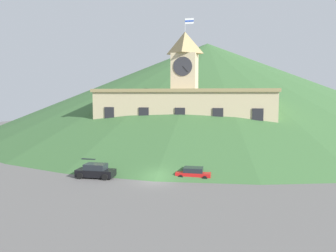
{
  "coord_description": "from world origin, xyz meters",
  "views": [
    {
      "loc": [
        10.05,
        -38.2,
        10.65
      ],
      "look_at": [
        0.0,
        7.88,
        6.07
      ],
      "focal_mm": 35.0,
      "sensor_mm": 36.0,
      "label": 1
    }
  ],
  "objects_px": {
    "car_blue_van": "(191,159)",
    "pedestrian": "(220,156)",
    "car_yellow_coupe": "(100,155)",
    "car_red_sedan": "(193,173)",
    "car_silver_hatch": "(91,163)",
    "street_lamp_left": "(145,134)",
    "car_black_suv": "(96,171)",
    "street_lamp_far_left": "(218,137)",
    "car_gray_pickup": "(133,156)"
  },
  "relations": [
    {
      "from": "car_gray_pickup",
      "to": "car_yellow_coupe",
      "type": "relative_size",
      "value": 1.24
    },
    {
      "from": "car_blue_van",
      "to": "car_gray_pickup",
      "type": "xyz_separation_m",
      "value": [
        -9.36,
        0.83,
        -0.15
      ]
    },
    {
      "from": "street_lamp_left",
      "to": "pedestrian",
      "type": "height_order",
      "value": "street_lamp_left"
    },
    {
      "from": "car_gray_pickup",
      "to": "pedestrian",
      "type": "bearing_deg",
      "value": 12.06
    },
    {
      "from": "car_blue_van",
      "to": "car_silver_hatch",
      "type": "height_order",
      "value": "car_blue_van"
    },
    {
      "from": "street_lamp_far_left",
      "to": "car_black_suv",
      "type": "bearing_deg",
      "value": -132.76
    },
    {
      "from": "car_gray_pickup",
      "to": "car_yellow_coupe",
      "type": "height_order",
      "value": "car_gray_pickup"
    },
    {
      "from": "car_gray_pickup",
      "to": "car_silver_hatch",
      "type": "distance_m",
      "value": 7.24
    },
    {
      "from": "car_black_suv",
      "to": "car_blue_van",
      "type": "xyz_separation_m",
      "value": [
        10.85,
        9.8,
        0.13
      ]
    },
    {
      "from": "street_lamp_far_left",
      "to": "car_gray_pickup",
      "type": "height_order",
      "value": "street_lamp_far_left"
    },
    {
      "from": "pedestrian",
      "to": "street_lamp_far_left",
      "type": "bearing_deg",
      "value": 166.53
    },
    {
      "from": "car_red_sedan",
      "to": "car_yellow_coupe",
      "type": "distance_m",
      "value": 19.45
    },
    {
      "from": "car_blue_van",
      "to": "car_silver_hatch",
      "type": "xyz_separation_m",
      "value": [
        -13.87,
        -4.83,
        -0.27
      ]
    },
    {
      "from": "pedestrian",
      "to": "car_blue_van",
      "type": "bearing_deg",
      "value": -76.53
    },
    {
      "from": "street_lamp_far_left",
      "to": "car_yellow_coupe",
      "type": "bearing_deg",
      "value": -168.14
    },
    {
      "from": "pedestrian",
      "to": "car_yellow_coupe",
      "type": "bearing_deg",
      "value": -113.0
    },
    {
      "from": "car_yellow_coupe",
      "to": "street_lamp_left",
      "type": "bearing_deg",
      "value": 33.44
    },
    {
      "from": "street_lamp_far_left",
      "to": "car_yellow_coupe",
      "type": "height_order",
      "value": "street_lamp_far_left"
    },
    {
      "from": "street_lamp_left",
      "to": "car_silver_hatch",
      "type": "relative_size",
      "value": 1.29
    },
    {
      "from": "street_lamp_far_left",
      "to": "car_red_sedan",
      "type": "height_order",
      "value": "street_lamp_far_left"
    },
    {
      "from": "car_blue_van",
      "to": "car_gray_pickup",
      "type": "bearing_deg",
      "value": -2.85
    },
    {
      "from": "car_red_sedan",
      "to": "car_black_suv",
      "type": "relative_size",
      "value": 0.9
    },
    {
      "from": "car_black_suv",
      "to": "car_yellow_coupe",
      "type": "height_order",
      "value": "car_black_suv"
    },
    {
      "from": "car_red_sedan",
      "to": "car_yellow_coupe",
      "type": "height_order",
      "value": "car_red_sedan"
    },
    {
      "from": "car_yellow_coupe",
      "to": "pedestrian",
      "type": "bearing_deg",
      "value": 7.93
    },
    {
      "from": "street_lamp_left",
      "to": "car_blue_van",
      "type": "bearing_deg",
      "value": -33.4
    },
    {
      "from": "car_gray_pickup",
      "to": "car_silver_hatch",
      "type": "relative_size",
      "value": 1.33
    },
    {
      "from": "street_lamp_left",
      "to": "car_red_sedan",
      "type": "relative_size",
      "value": 1.16
    },
    {
      "from": "street_lamp_far_left",
      "to": "car_blue_van",
      "type": "distance_m",
      "value": 7.35
    },
    {
      "from": "pedestrian",
      "to": "car_silver_hatch",
      "type": "bearing_deg",
      "value": -93.14
    },
    {
      "from": "car_yellow_coupe",
      "to": "pedestrian",
      "type": "xyz_separation_m",
      "value": [
        19.68,
        1.94,
        0.29
      ]
    },
    {
      "from": "car_red_sedan",
      "to": "car_silver_hatch",
      "type": "xyz_separation_m",
      "value": [
        -15.34,
        2.85,
        0.02
      ]
    },
    {
      "from": "street_lamp_left",
      "to": "car_black_suv",
      "type": "relative_size",
      "value": 1.04
    },
    {
      "from": "car_blue_van",
      "to": "pedestrian",
      "type": "relative_size",
      "value": 3.08
    },
    {
      "from": "car_gray_pickup",
      "to": "pedestrian",
      "type": "xyz_separation_m",
      "value": [
        13.54,
        2.95,
        0.1
      ]
    },
    {
      "from": "street_lamp_far_left",
      "to": "car_silver_hatch",
      "type": "bearing_deg",
      "value": -148.6
    },
    {
      "from": "street_lamp_left",
      "to": "street_lamp_far_left",
      "type": "height_order",
      "value": "street_lamp_left"
    },
    {
      "from": "street_lamp_left",
      "to": "car_black_suv",
      "type": "bearing_deg",
      "value": -97.25
    },
    {
      "from": "car_black_suv",
      "to": "car_silver_hatch",
      "type": "bearing_deg",
      "value": -59.99
    },
    {
      "from": "car_blue_van",
      "to": "car_silver_hatch",
      "type": "relative_size",
      "value": 1.3
    },
    {
      "from": "car_red_sedan",
      "to": "car_black_suv",
      "type": "height_order",
      "value": "car_black_suv"
    },
    {
      "from": "car_red_sedan",
      "to": "pedestrian",
      "type": "xyz_separation_m",
      "value": [
        2.71,
        11.46,
        0.24
      ]
    },
    {
      "from": "street_lamp_left",
      "to": "car_red_sedan",
      "type": "height_order",
      "value": "street_lamp_left"
    },
    {
      "from": "street_lamp_left",
      "to": "street_lamp_far_left",
      "type": "distance_m",
      "value": 12.48
    },
    {
      "from": "car_red_sedan",
      "to": "car_silver_hatch",
      "type": "relative_size",
      "value": 1.12
    },
    {
      "from": "car_black_suv",
      "to": "pedestrian",
      "type": "xyz_separation_m",
      "value": [
        15.03,
        13.58,
        0.08
      ]
    },
    {
      "from": "pedestrian",
      "to": "car_red_sedan",
      "type": "bearing_deg",
      "value": -41.95
    },
    {
      "from": "car_blue_van",
      "to": "street_lamp_far_left",
      "type": "bearing_deg",
      "value": -119.55
    },
    {
      "from": "car_silver_hatch",
      "to": "pedestrian",
      "type": "distance_m",
      "value": 20.0
    },
    {
      "from": "car_red_sedan",
      "to": "street_lamp_far_left",
      "type": "bearing_deg",
      "value": -101.18
    }
  ]
}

